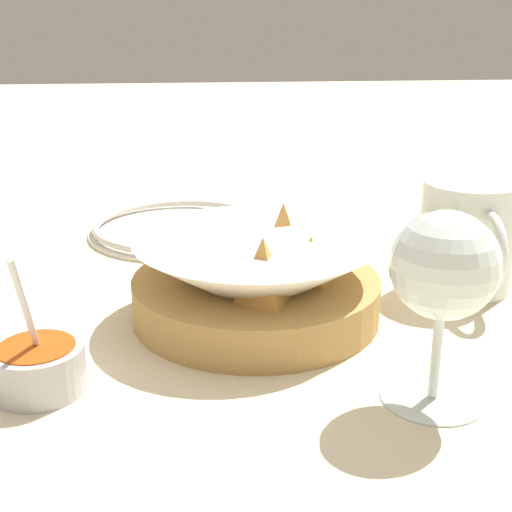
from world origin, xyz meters
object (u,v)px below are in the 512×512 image
at_px(food_basket, 257,281).
at_px(sauce_cup, 38,366).
at_px(beer_mug, 467,240).
at_px(wine_glass, 444,273).
at_px(side_plate, 180,227).

xyz_separation_m(food_basket, sauce_cup, (0.11, -0.17, -0.01)).
xyz_separation_m(sauce_cup, beer_mug, (-0.17, 0.38, 0.03)).
xyz_separation_m(sauce_cup, wine_glass, (0.04, 0.28, 0.08)).
bearing_deg(food_basket, beer_mug, 103.57).
relative_size(food_basket, beer_mug, 1.65).
height_order(wine_glass, side_plate, wine_glass).
bearing_deg(food_basket, sauce_cup, -55.82).
relative_size(sauce_cup, beer_mug, 0.88).
xyz_separation_m(food_basket, wine_glass, (0.15, 0.11, 0.06)).
bearing_deg(food_basket, wine_glass, 36.19).
bearing_deg(wine_glass, side_plate, -155.56).
distance_m(sauce_cup, wine_glass, 0.29).
relative_size(food_basket, sauce_cup, 1.88).
distance_m(sauce_cup, side_plate, 0.38).
distance_m(beer_mug, side_plate, 0.35).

